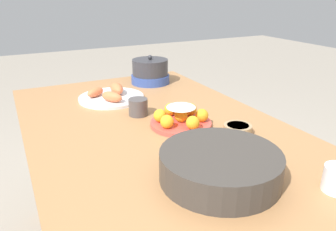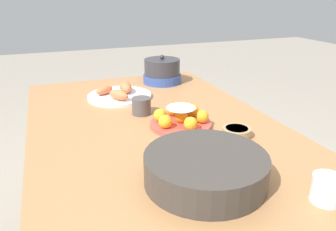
{
  "view_description": "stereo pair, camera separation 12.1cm",
  "coord_description": "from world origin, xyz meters",
  "px_view_note": "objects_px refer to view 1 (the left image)",
  "views": [
    {
      "loc": [
        1.03,
        -0.47,
        1.23
      ],
      "look_at": [
        0.02,
        0.04,
        0.79
      ],
      "focal_mm": 35.0,
      "sensor_mm": 36.0,
      "label": 1
    },
    {
      "loc": [
        1.08,
        -0.36,
        1.23
      ],
      "look_at": [
        0.02,
        0.04,
        0.79
      ],
      "focal_mm": 35.0,
      "sensor_mm": 36.0,
      "label": 2
    }
  ],
  "objects_px": {
    "warming_pot": "(150,72)",
    "cake_plate": "(181,118)",
    "serving_bowl": "(221,164)",
    "seafood_platter": "(111,96)",
    "sauce_bowl": "(238,129)",
    "cup_near": "(138,107)",
    "dining_table": "(156,147)"
  },
  "relations": [
    {
      "from": "sauce_bowl",
      "to": "seafood_platter",
      "type": "height_order",
      "value": "seafood_platter"
    },
    {
      "from": "dining_table",
      "to": "sauce_bowl",
      "type": "bearing_deg",
      "value": 49.27
    },
    {
      "from": "dining_table",
      "to": "sauce_bowl",
      "type": "distance_m",
      "value": 0.32
    },
    {
      "from": "serving_bowl",
      "to": "cup_near",
      "type": "distance_m",
      "value": 0.54
    },
    {
      "from": "serving_bowl",
      "to": "sauce_bowl",
      "type": "relative_size",
      "value": 3.28
    },
    {
      "from": "cake_plate",
      "to": "serving_bowl",
      "type": "xyz_separation_m",
      "value": [
        0.37,
        -0.08,
        0.01
      ]
    },
    {
      "from": "seafood_platter",
      "to": "warming_pot",
      "type": "bearing_deg",
      "value": 122.11
    },
    {
      "from": "serving_bowl",
      "to": "sauce_bowl",
      "type": "height_order",
      "value": "serving_bowl"
    },
    {
      "from": "seafood_platter",
      "to": "serving_bowl",
      "type": "bearing_deg",
      "value": 4.24
    },
    {
      "from": "cake_plate",
      "to": "cup_near",
      "type": "xyz_separation_m",
      "value": [
        -0.17,
        -0.1,
        0.0
      ]
    },
    {
      "from": "serving_bowl",
      "to": "seafood_platter",
      "type": "bearing_deg",
      "value": -175.76
    },
    {
      "from": "seafood_platter",
      "to": "cup_near",
      "type": "distance_m",
      "value": 0.25
    },
    {
      "from": "warming_pot",
      "to": "cake_plate",
      "type": "bearing_deg",
      "value": -13.19
    },
    {
      "from": "serving_bowl",
      "to": "cup_near",
      "type": "height_order",
      "value": "serving_bowl"
    },
    {
      "from": "cake_plate",
      "to": "cup_near",
      "type": "height_order",
      "value": "cake_plate"
    },
    {
      "from": "serving_bowl",
      "to": "seafood_platter",
      "type": "distance_m",
      "value": 0.79
    },
    {
      "from": "cake_plate",
      "to": "cup_near",
      "type": "relative_size",
      "value": 2.96
    },
    {
      "from": "seafood_platter",
      "to": "cake_plate",
      "type": "bearing_deg",
      "value": 18.32
    },
    {
      "from": "dining_table",
      "to": "serving_bowl",
      "type": "xyz_separation_m",
      "value": [
        0.41,
        0.0,
        0.14
      ]
    },
    {
      "from": "serving_bowl",
      "to": "cup_near",
      "type": "relative_size",
      "value": 4.23
    },
    {
      "from": "sauce_bowl",
      "to": "seafood_platter",
      "type": "distance_m",
      "value": 0.64
    },
    {
      "from": "dining_table",
      "to": "serving_bowl",
      "type": "distance_m",
      "value": 0.44
    },
    {
      "from": "seafood_platter",
      "to": "warming_pot",
      "type": "distance_m",
      "value": 0.33
    },
    {
      "from": "dining_table",
      "to": "cup_near",
      "type": "height_order",
      "value": "cup_near"
    },
    {
      "from": "cup_near",
      "to": "warming_pot",
      "type": "xyz_separation_m",
      "value": [
        -0.42,
        0.24,
        0.03
      ]
    },
    {
      "from": "cake_plate",
      "to": "serving_bowl",
      "type": "height_order",
      "value": "same"
    },
    {
      "from": "dining_table",
      "to": "cake_plate",
      "type": "distance_m",
      "value": 0.15
    },
    {
      "from": "cake_plate",
      "to": "seafood_platter",
      "type": "height_order",
      "value": "cake_plate"
    },
    {
      "from": "dining_table",
      "to": "cake_plate",
      "type": "bearing_deg",
      "value": 61.3
    },
    {
      "from": "serving_bowl",
      "to": "warming_pot",
      "type": "xyz_separation_m",
      "value": [
        -0.96,
        0.22,
        0.02
      ]
    },
    {
      "from": "sauce_bowl",
      "to": "warming_pot",
      "type": "height_order",
      "value": "warming_pot"
    },
    {
      "from": "cup_near",
      "to": "dining_table",
      "type": "bearing_deg",
      "value": 7.38
    }
  ]
}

